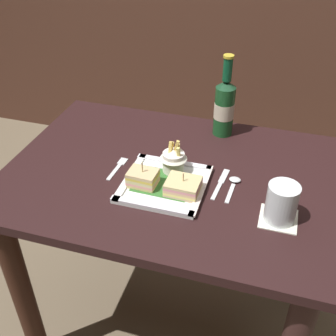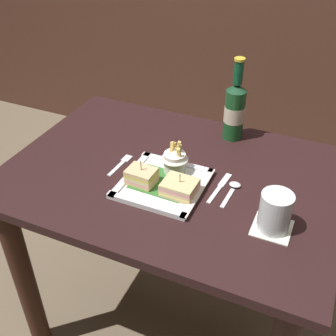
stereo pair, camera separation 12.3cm
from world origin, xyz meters
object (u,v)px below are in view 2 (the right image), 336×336
at_px(fork, 121,164).
at_px(knife, 220,186).
at_px(water_glass, 275,214).
at_px(beer_bottle, 235,109).
at_px(sandwich_half_left, 141,176).
at_px(fries_cup, 175,159).
at_px(spoon, 233,188).
at_px(square_plate, 164,184).
at_px(sandwich_half_right, 180,187).
at_px(dining_table, 172,212).

relative_size(fork, knife, 0.79).
bearing_deg(water_glass, beer_bottle, 119.66).
relative_size(sandwich_half_left, fries_cup, 0.83).
relative_size(beer_bottle, water_glass, 2.65).
bearing_deg(spoon, knife, -172.91).
xyz_separation_m(beer_bottle, knife, (0.05, -0.29, -0.11)).
height_order(sandwich_half_left, knife, sandwich_half_left).
distance_m(square_plate, knife, 0.17).
relative_size(fries_cup, fork, 0.84).
height_order(square_plate, spoon, square_plate).
distance_m(sandwich_half_right, knife, 0.13).
bearing_deg(sandwich_half_right, square_plate, 158.48).
distance_m(fries_cup, beer_bottle, 0.30).
bearing_deg(fork, water_glass, -10.99).
bearing_deg(water_glass, sandwich_half_left, 176.11).
distance_m(square_plate, beer_bottle, 0.38).
xyz_separation_m(square_plate, beer_bottle, (0.10, 0.35, 0.10)).
xyz_separation_m(square_plate, knife, (0.16, 0.06, -0.01)).
height_order(dining_table, sandwich_half_right, sandwich_half_right).
distance_m(beer_bottle, fork, 0.42).
xyz_separation_m(fries_cup, fork, (-0.18, -0.02, -0.05)).
height_order(fries_cup, knife, fries_cup).
height_order(sandwich_half_left, sandwich_half_right, sandwich_half_left).
distance_m(dining_table, knife, 0.23).
bearing_deg(beer_bottle, sandwich_half_left, -113.73).
relative_size(sandwich_half_left, knife, 0.55).
bearing_deg(spoon, beer_bottle, 107.41).
bearing_deg(knife, beer_bottle, 100.02).
relative_size(fries_cup, beer_bottle, 0.36).
relative_size(dining_table, water_glass, 9.45).
bearing_deg(beer_bottle, fries_cup, -109.24).
bearing_deg(dining_table, fries_cup, -27.32).
relative_size(square_plate, beer_bottle, 0.84).
relative_size(sandwich_half_right, beer_bottle, 0.34).
distance_m(dining_table, spoon, 0.26).
relative_size(sandwich_half_right, spoon, 0.78).
bearing_deg(fries_cup, sandwich_half_left, -125.65).
bearing_deg(square_plate, water_glass, -8.66).
bearing_deg(knife, spoon, 7.09).
relative_size(dining_table, knife, 6.52).
xyz_separation_m(dining_table, sandwich_half_right, (0.07, -0.10, 0.20)).
bearing_deg(knife, water_glass, -32.48).
bearing_deg(fork, square_plate, -15.46).
relative_size(fries_cup, knife, 0.66).
bearing_deg(sandwich_half_left, beer_bottle, 66.27).
bearing_deg(sandwich_half_left, fork, 147.06).
xyz_separation_m(fork, knife, (0.33, 0.02, 0.00)).
height_order(knife, spoon, spoon).
bearing_deg(water_glass, sandwich_half_right, 174.38).
xyz_separation_m(sandwich_half_left, spoon, (0.25, 0.09, -0.03)).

